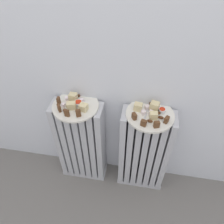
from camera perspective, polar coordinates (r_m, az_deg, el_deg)
ground_plane at (r=1.54m, az=-1.94°, el=-24.89°), size 6.00×6.00×0.00m
radiator_left at (r=1.43m, az=-8.05°, el=-8.27°), size 0.31×0.13×0.64m
radiator_right at (r=1.39m, az=8.33°, el=-10.49°), size 0.31×0.13×0.64m
plate_left at (r=1.19m, az=-9.59°, el=1.62°), size 0.25×0.25×0.01m
plate_right at (r=1.14m, az=10.01°, el=-0.68°), size 0.25×0.25×0.01m
dark_cake_slice_left_0 at (r=1.20m, az=-13.94°, el=2.89°), size 0.01×0.03×0.04m
dark_cake_slice_left_1 at (r=1.15m, az=-13.81°, el=1.03°), size 0.03×0.03×0.04m
dark_cake_slice_left_2 at (r=1.12m, az=-11.87°, el=-0.26°), size 0.03×0.02×0.04m
dark_cake_slice_left_3 at (r=1.11m, az=-8.90°, el=-0.31°), size 0.03×0.02×0.04m
marble_cake_slice_left_0 at (r=1.14m, az=-7.55°, el=1.23°), size 0.05×0.04×0.04m
marble_cake_slice_left_1 at (r=1.16m, az=-10.70°, el=1.68°), size 0.05×0.04×0.04m
marble_cake_slice_left_2 at (r=1.20m, az=-10.23°, el=3.79°), size 0.04×0.04×0.05m
turkish_delight_left_0 at (r=1.19m, az=-12.68°, el=1.83°), size 0.02×0.02×0.02m
turkish_delight_left_1 at (r=1.19m, az=-8.03°, el=3.02°), size 0.03×0.03×0.02m
turkish_delight_left_2 at (r=1.22m, az=-11.70°, el=3.42°), size 0.03×0.03×0.02m
medjool_date_left_0 at (r=1.16m, az=-12.36°, el=0.45°), size 0.03×0.03×0.02m
medjool_date_left_1 at (r=1.24m, az=-8.78°, el=4.31°), size 0.02×0.03×0.01m
medjool_date_left_2 at (r=1.14m, az=-9.20°, el=0.29°), size 0.03×0.03×0.02m
jam_bowl_left at (r=1.18m, az=-8.88°, el=2.31°), size 0.04×0.04×0.02m
dark_cake_slice_right_0 at (r=1.09m, az=5.90°, el=-1.13°), size 0.03×0.03×0.03m
dark_cake_slice_right_1 at (r=1.06m, az=8.35°, el=-2.90°), size 0.03×0.03×0.03m
dark_cake_slice_right_2 at (r=1.07m, az=11.71°, el=-3.24°), size 0.03×0.03×0.03m
dark_cake_slice_right_3 at (r=1.10m, az=14.23°, el=-2.00°), size 0.03×0.03×0.03m
marble_cake_slice_right_0 at (r=1.14m, az=6.90°, el=1.36°), size 0.05×0.04×0.04m
marble_cake_slice_right_1 at (r=1.11m, az=10.93°, el=-0.93°), size 0.04×0.04×0.04m
marble_cake_slice_right_2 at (r=1.15m, az=11.16°, el=1.41°), size 0.05×0.05×0.05m
turkish_delight_right_0 at (r=1.13m, az=8.31°, el=-0.07°), size 0.03×0.03×0.02m
turkish_delight_right_1 at (r=1.13m, az=10.32°, el=-0.15°), size 0.03×0.03×0.02m
turkish_delight_right_2 at (r=1.16m, az=9.28°, el=1.25°), size 0.03×0.03×0.02m
medjool_date_right_0 at (r=1.19m, az=10.20°, el=2.30°), size 0.02×0.03×0.01m
medjool_date_right_1 at (r=1.12m, az=12.79°, el=-1.43°), size 0.03×0.02×0.02m
medjool_date_right_2 at (r=1.14m, az=12.12°, el=-0.38°), size 0.03×0.03×0.02m
medjool_date_right_3 at (r=1.09m, az=9.97°, el=-2.35°), size 0.03×0.02×0.02m
jam_bowl_right at (r=1.15m, az=13.10°, el=0.47°), size 0.04×0.04×0.02m
fork at (r=1.13m, az=9.04°, el=-0.52°), size 0.03×0.09×0.00m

